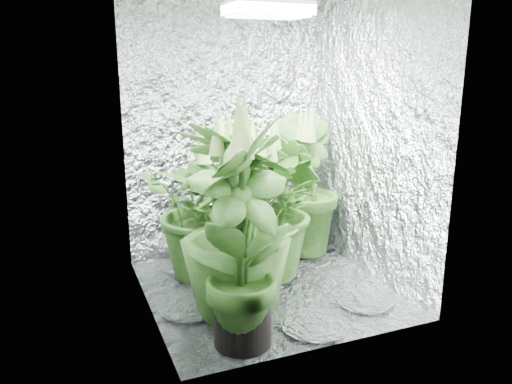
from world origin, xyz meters
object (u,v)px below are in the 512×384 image
object	(u,v)px
plant_b	(261,198)
plant_e	(261,208)
circulation_fan	(301,228)
plant_f	(242,236)
plant_c	(301,187)
grow_lamp	(268,10)
plant_a	(210,205)
plant_d	(236,225)

from	to	relation	value
plant_b	plant_e	bearing A→B (deg)	-112.25
plant_e	circulation_fan	bearing A→B (deg)	40.65
plant_f	plant_c	bearing A→B (deg)	50.05
plant_b	grow_lamp	bearing A→B (deg)	-107.11
grow_lamp	plant_b	size ratio (longest dim) A/B	0.43
plant_a	plant_c	xyz separation A→B (m)	(0.81, 0.18, 0.02)
grow_lamp	plant_b	distance (m)	1.35
plant_a	plant_c	size ratio (longest dim) A/B	0.96
plant_c	plant_e	distance (m)	0.62
plant_c	plant_d	size ratio (longest dim) A/B	0.94
plant_a	plant_d	world-z (taller)	plant_d
grow_lamp	plant_a	size ratio (longest dim) A/B	0.43
plant_d	plant_e	bearing A→B (deg)	51.61
plant_c	plant_a	bearing A→B (deg)	-167.26
plant_e	plant_d	bearing A→B (deg)	-128.39
circulation_fan	plant_a	bearing A→B (deg)	-174.51
grow_lamp	circulation_fan	bearing A→B (deg)	46.86
circulation_fan	plant_c	bearing A→B (deg)	-131.30
plant_e	grow_lamp	bearing A→B (deg)	-96.20
plant_b	plant_d	distance (m)	0.82
plant_c	plant_f	bearing A→B (deg)	-129.95
plant_b	plant_c	size ratio (longest dim) A/B	0.96
plant_b	circulation_fan	xyz separation A→B (m)	(0.45, 0.22, -0.37)
plant_a	plant_f	bearing A→B (deg)	-96.26
plant_c	grow_lamp	bearing A→B (deg)	-135.83
grow_lamp	plant_c	distance (m)	1.45
plant_d	circulation_fan	xyz separation A→B (m)	(0.90, 0.91, -0.42)
grow_lamp	plant_a	bearing A→B (deg)	133.40
plant_a	plant_e	size ratio (longest dim) A/B	1.01
plant_b	circulation_fan	bearing A→B (deg)	25.96
plant_b	plant_a	bearing A→B (deg)	-169.65
plant_a	plant_e	world-z (taller)	plant_a
grow_lamp	plant_d	world-z (taller)	grow_lamp
plant_c	plant_e	bearing A→B (deg)	-143.69
plant_b	plant_d	xyz separation A→B (m)	(-0.45, -0.69, 0.06)
plant_d	plant_f	distance (m)	0.30
plant_b	circulation_fan	world-z (taller)	plant_b
grow_lamp	circulation_fan	xyz separation A→B (m)	(0.57, 0.61, -1.65)
plant_c	plant_b	bearing A→B (deg)	-164.76
grow_lamp	plant_d	size ratio (longest dim) A/B	0.39
plant_f	circulation_fan	bearing A→B (deg)	51.04
plant_d	circulation_fan	distance (m)	1.35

